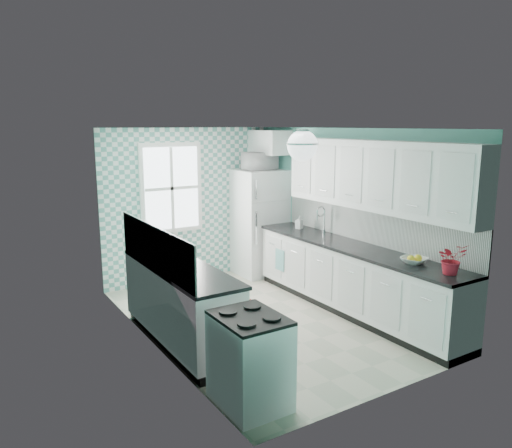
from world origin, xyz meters
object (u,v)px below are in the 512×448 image
ceiling_light (302,145)px  stove (250,359)px  sink (314,235)px  microwave (260,161)px  potted_plant (452,259)px  fridge (260,222)px  fruit_bowl (414,260)px

ceiling_light → stove: ceiling_light is taller
ceiling_light → stove: (-1.20, -0.84, -1.88)m
sink → microwave: bearing=95.2°
sink → potted_plant: size_ratio=1.61×
ceiling_light → stove: size_ratio=0.41×
fridge → sink: (0.09, -1.37, 0.03)m
fruit_bowl → sink: bearing=89.9°
fridge → fruit_bowl: (0.09, -3.26, 0.08)m
microwave → stove: bearing=52.8°
stove → potted_plant: (2.40, -0.29, 0.67)m
sink → microwave: size_ratio=1.04×
fridge → microwave: microwave is taller
potted_plant → microwave: 3.86m
stove → potted_plant: potted_plant is taller
microwave → ceiling_light: bearing=63.6°
microwave → fridge: bearing=50.0°
stove → sink: bearing=39.2°
stove → potted_plant: 2.51m
fridge → fruit_bowl: 3.26m
ceiling_light → fruit_bowl: (1.20, -0.63, -1.35)m
stove → fruit_bowl: 2.47m
stove → ceiling_light: bearing=33.1°
fridge → sink: size_ratio=3.24×
sink → fruit_bowl: (-0.00, -1.89, 0.05)m
ceiling_light → stove: 2.38m
fridge → sink: fridge is taller
fridge → potted_plant: (0.09, -3.76, 0.21)m
microwave → potted_plant: bearing=87.8°
ceiling_light → microwave: (1.11, 2.63, -0.38)m
fruit_bowl → microwave: (-0.09, 3.26, 0.97)m
ceiling_light → sink: size_ratio=0.63×
fridge → sink: bearing=-87.2°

